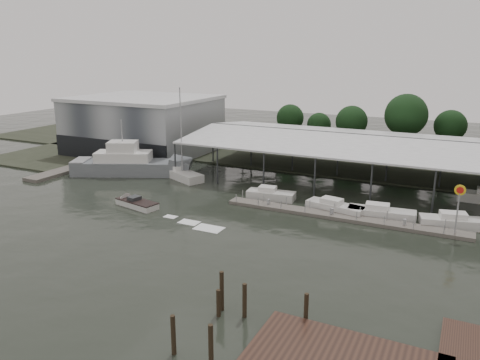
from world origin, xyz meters
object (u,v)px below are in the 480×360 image
at_px(white_sailboat, 180,174).
at_px(speedboat_underway, 134,203).
at_px(grey_trawler, 132,164).
at_px(shell_fuel_sign, 459,200).

bearing_deg(white_sailboat, speedboat_underway, -56.35).
bearing_deg(speedboat_underway, grey_trawler, -38.25).
bearing_deg(shell_fuel_sign, grey_trawler, 173.21).
bearing_deg(grey_trawler, speedboat_underway, -74.89).
xyz_separation_m(shell_fuel_sign, grey_trawler, (-46.56, 5.55, -2.35)).
distance_m(grey_trawler, speedboat_underway, 16.19).
bearing_deg(grey_trawler, white_sailboat, -15.72).
xyz_separation_m(grey_trawler, speedboat_underway, (10.32, -12.42, -1.19)).
xyz_separation_m(white_sailboat, speedboat_underway, (2.13, -13.70, -0.27)).
relative_size(grey_trawler, speedboat_underway, 1.07).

